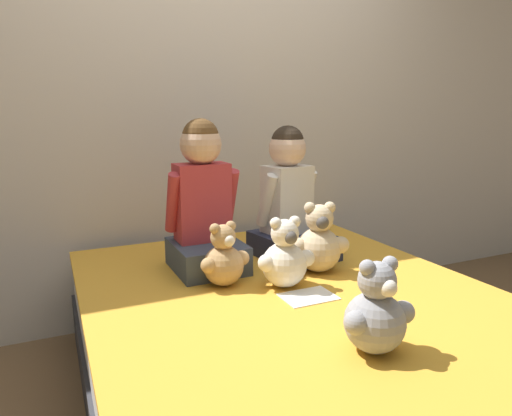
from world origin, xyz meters
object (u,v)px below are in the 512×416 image
teddy_bear_at_foot_of_bed (377,313)px  sign_card (308,297)px  teddy_bear_held_by_left_child (224,259)px  child_on_right (289,202)px  teddy_bear_between_children (285,258)px  bed (292,349)px  teddy_bear_held_by_right_child (319,243)px  child_on_left (204,204)px

teddy_bear_at_foot_of_bed → sign_card: size_ratio=1.41×
teddy_bear_held_by_left_child → teddy_bear_at_foot_of_bed: (0.23, -0.70, 0.01)m
child_on_right → teddy_bear_between_children: bearing=-131.4°
teddy_bear_held_by_left_child → teddy_bear_between_children: (0.23, -0.12, 0.01)m
bed → child_on_right: (0.22, 0.44, 0.52)m
bed → teddy_bear_between_children: bearing=88.5°
teddy_bear_held_by_right_child → sign_card: size_ratio=1.54×
teddy_bear_at_foot_of_bed → sign_card: teddy_bear_at_foot_of_bed is taller
bed → teddy_bear_between_children: teddy_bear_between_children is taller
teddy_bear_at_foot_of_bed → teddy_bear_held_by_right_child: bearing=71.6°
teddy_bear_between_children → sign_card: bearing=-73.7°
teddy_bear_held_by_left_child → teddy_bear_held_by_right_child: (0.45, -0.02, 0.02)m
teddy_bear_at_foot_of_bed → child_on_right: bearing=77.0°
teddy_bear_between_children → teddy_bear_held_by_right_child: bearing=27.9°
bed → teddy_bear_between_children: 0.38m
teddy_bear_held_by_left_child → sign_card: (0.26, -0.26, -0.11)m
child_on_right → bed: bearing=-127.3°
teddy_bear_held_by_left_child → teddy_bear_between_children: size_ratio=0.91×
bed → teddy_bear_between_children: (0.00, 0.07, 0.38)m
child_on_right → teddy_bear_held_by_left_child: (-0.45, -0.25, -0.16)m
teddy_bear_held_by_left_child → child_on_left: bearing=78.8°
teddy_bear_between_children → teddy_bear_at_foot_of_bed: bearing=-85.7°
child_on_left → sign_card: bearing=-64.1°
bed → teddy_bear_at_foot_of_bed: bearing=-89.6°
teddy_bear_held_by_left_child → teddy_bear_between_children: bearing=-39.0°
teddy_bear_between_children → sign_card: 0.19m
teddy_bear_at_foot_of_bed → teddy_bear_between_children: bearing=90.1°
teddy_bear_at_foot_of_bed → child_on_left: bearing=103.5°
child_on_left → teddy_bear_between_children: 0.47m
sign_card → teddy_bear_held_by_left_child: bearing=134.8°
teddy_bear_held_by_left_child → bed: bearing=-51.8°
child_on_left → teddy_bear_between_children: (0.23, -0.37, -0.18)m
teddy_bear_held_by_right_child → sign_card: teddy_bear_held_by_right_child is taller
teddy_bear_between_children → teddy_bear_held_by_left_child: bearing=156.5°
child_on_right → teddy_bear_between_children: size_ratio=2.18×
child_on_left → child_on_right: child_on_left is taller
teddy_bear_held_by_right_child → teddy_bear_between_children: bearing=-137.8°
teddy_bear_held_by_left_child → sign_card: teddy_bear_held_by_left_child is taller
bed → sign_card: sign_card is taller
teddy_bear_held_by_right_child → teddy_bear_between_children: 0.25m
child_on_left → sign_card: size_ratio=3.28×
teddy_bear_at_foot_of_bed → sign_card: 0.46m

